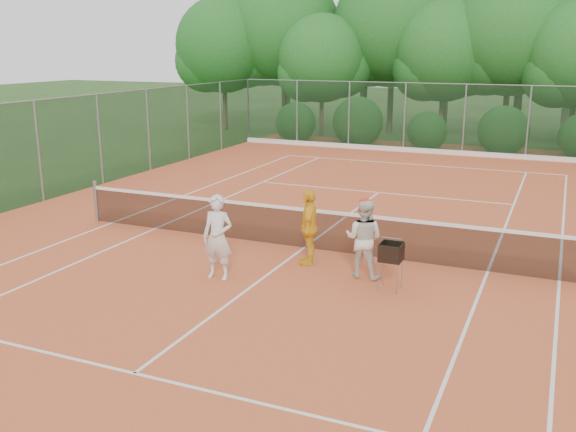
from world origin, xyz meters
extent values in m
plane|color=#254518|center=(0.00, 0.00, 0.00)|extent=(120.00, 120.00, 0.00)
cube|color=#D05B30|center=(0.00, 0.00, 0.01)|extent=(18.00, 36.00, 0.02)
cylinder|color=gray|center=(-5.94, 0.00, 0.57)|extent=(0.10, 0.10, 1.10)
cube|color=black|center=(0.00, 0.00, 0.48)|extent=(11.87, 0.03, 0.86)
cube|color=white|center=(0.00, 0.00, 0.95)|extent=(11.87, 0.04, 0.07)
imported|color=silver|center=(-0.83, -2.48, 0.87)|extent=(0.66, 0.46, 1.71)
imported|color=silver|center=(1.81, -1.26, 0.82)|extent=(0.81, 0.64, 1.60)
ellipsoid|color=red|center=(1.81, -1.26, 1.58)|extent=(0.22, 0.22, 0.14)
imported|color=yellow|center=(0.51, -0.94, 0.83)|extent=(0.62, 1.02, 1.62)
cylinder|color=gray|center=(2.32, -1.92, 0.31)|extent=(0.02, 0.02, 0.59)
cylinder|color=gray|center=(2.68, -1.56, 0.31)|extent=(0.02, 0.02, 0.59)
cube|color=black|center=(2.50, -1.74, 0.78)|extent=(0.41, 0.41, 0.34)
sphere|color=#B2C72E|center=(-2.18, 12.63, 0.05)|extent=(0.07, 0.07, 0.07)
sphere|color=#BFD631|center=(-2.43, 11.07, 0.05)|extent=(0.07, 0.07, 0.07)
sphere|color=#B5C72E|center=(5.29, 10.79, 0.05)|extent=(0.07, 0.07, 0.07)
cube|color=white|center=(0.00, 11.88, 0.02)|extent=(11.03, 0.06, 0.01)
cube|color=white|center=(-5.49, 0.00, 0.02)|extent=(0.06, 23.77, 0.01)
cube|color=white|center=(5.49, 0.00, 0.02)|extent=(0.06, 23.77, 0.01)
cube|color=white|center=(-4.11, 0.00, 0.02)|extent=(0.06, 23.77, 0.01)
cube|color=white|center=(4.11, 0.00, 0.02)|extent=(0.06, 23.77, 0.01)
cube|color=white|center=(0.00, 6.40, 0.02)|extent=(8.23, 0.06, 0.01)
cube|color=white|center=(0.00, -6.40, 0.02)|extent=(8.23, 0.06, 0.01)
cube|color=white|center=(0.00, 0.00, 0.02)|extent=(0.06, 12.80, 0.01)
cube|color=#19381E|center=(0.00, 15.00, 1.52)|extent=(18.00, 0.02, 3.00)
cylinder|color=gray|center=(-9.00, 15.00, 1.52)|extent=(0.07, 0.07, 3.00)
cylinder|color=gray|center=(-9.00, 15.00, 1.52)|extent=(0.07, 0.07, 3.00)
cylinder|color=brown|center=(-12.50, 19.00, 1.88)|extent=(0.26, 0.26, 3.75)
sphere|color=#1E5A1E|center=(-12.50, 19.00, 4.65)|extent=(5.25, 5.25, 5.25)
cylinder|color=brown|center=(-9.50, 20.50, 2.20)|extent=(0.30, 0.30, 4.40)
sphere|color=#1E5A1E|center=(-9.50, 20.50, 5.46)|extent=(6.16, 6.16, 6.16)
cylinder|color=brown|center=(-6.50, 18.50, 1.60)|extent=(0.22, 0.22, 3.20)
sphere|color=#1E5A1E|center=(-6.50, 18.50, 3.97)|extent=(4.48, 4.48, 4.48)
cylinder|color=brown|center=(-3.50, 21.00, 2.25)|extent=(0.31, 0.31, 4.50)
sphere|color=#1E5A1E|center=(-3.50, 21.00, 5.58)|extent=(6.30, 6.30, 6.30)
cylinder|color=brown|center=(-0.50, 19.50, 1.75)|extent=(0.24, 0.24, 3.50)
sphere|color=#1E5A1E|center=(-0.50, 19.50, 4.34)|extent=(4.90, 4.90, 4.90)
cylinder|color=brown|center=(2.50, 20.00, 2.05)|extent=(0.28, 0.28, 4.10)
sphere|color=#1E5A1E|center=(2.50, 20.00, 5.08)|extent=(5.74, 5.74, 5.74)
cylinder|color=brown|center=(5.50, 18.80, 1.70)|extent=(0.23, 0.23, 3.40)
cone|color=brown|center=(-10.00, 22.00, 6.50)|extent=(0.44, 0.44, 13.00)
cone|color=brown|center=(-5.00, 21.00, 5.50)|extent=(0.44, 0.44, 11.00)
cone|color=brown|center=(3.00, 20.50, 5.00)|extent=(0.44, 0.44, 10.00)
camera|label=1|loc=(5.30, -13.11, 4.53)|focal=40.00mm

